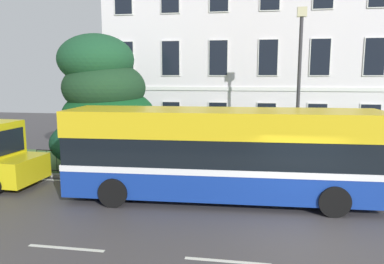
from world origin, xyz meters
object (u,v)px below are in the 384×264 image
(single_decker_bus, at_px, (222,153))
(street_lamp_post, at_px, (299,82))
(evergreen_tree, at_px, (104,110))
(georgian_townhouse, at_px, (245,43))

(single_decker_bus, bearing_deg, street_lamp_post, 45.12)
(evergreen_tree, bearing_deg, georgian_townhouse, 53.60)
(georgian_townhouse, height_order, evergreen_tree, georgian_townhouse)
(georgian_townhouse, xyz_separation_m, single_decker_bus, (-0.44, -11.98, -4.65))
(single_decker_bus, bearing_deg, evergreen_tree, 145.04)
(street_lamp_post, bearing_deg, evergreen_tree, 175.95)
(evergreen_tree, xyz_separation_m, single_decker_bus, (5.70, -3.64, -1.01))
(street_lamp_post, bearing_deg, georgian_townhouse, 104.68)
(georgian_townhouse, distance_m, single_decker_bus, 12.85)
(single_decker_bus, bearing_deg, georgian_townhouse, 85.48)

